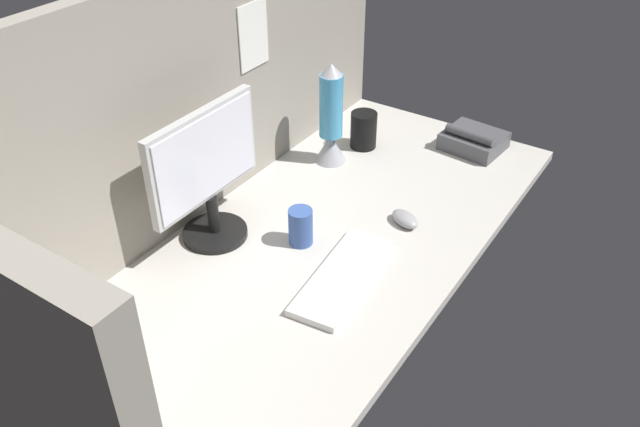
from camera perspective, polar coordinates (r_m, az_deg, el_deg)
ground_plane at (r=178.52cm, az=-1.34°, el=-3.57°), size 180.00×80.00×3.00cm
cubicle_wall_back at (r=180.44cm, az=-11.48°, el=9.58°), size 180.00×5.50×68.45cm
monitor at (r=173.78cm, az=-9.87°, el=3.62°), size 38.40×18.00×37.91cm
keyboard at (r=167.66cm, az=2.00°, el=-5.50°), size 38.19×16.93×2.00cm
mouse at (r=187.73cm, az=7.43°, el=-0.46°), size 9.12×11.07×3.40cm
mug_ceramic_blue at (r=177.08cm, az=-1.71°, el=-1.15°), size 6.67×6.67×10.64cm
mug_black_travel at (r=222.51cm, az=3.82°, el=7.28°), size 8.90×8.90×12.45cm
lava_lamp at (r=210.06cm, az=0.95°, el=8.00°), size 10.31×10.31×33.75cm
desk_phone at (r=228.02cm, az=13.23°, el=6.24°), size 18.68×20.48×8.80cm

